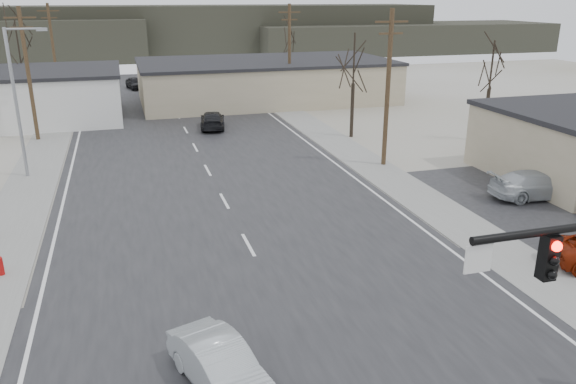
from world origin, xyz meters
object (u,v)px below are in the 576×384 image
at_px(sedan_crossing, 221,366).
at_px(car_far_a, 212,120).
at_px(fire_hydrant, 0,266).
at_px(car_far_b, 135,83).
at_px(car_parked_silver, 536,185).

bearing_deg(sedan_crossing, car_far_a, 62.75).
height_order(fire_hydrant, car_far_a, car_far_a).
xyz_separation_m(sedan_crossing, car_far_b, (-0.32, 57.35, -0.02)).
distance_m(car_far_a, car_parked_silver, 26.68).
bearing_deg(car_parked_silver, fire_hydrant, 98.71).
relative_size(car_far_b, car_parked_silver, 0.78).
bearing_deg(car_far_a, sedan_crossing, 90.35).
xyz_separation_m(sedan_crossing, car_far_a, (5.20, 33.40, -0.00)).
bearing_deg(car_far_b, sedan_crossing, -102.42).
distance_m(sedan_crossing, car_parked_silver, 22.48).
bearing_deg(car_far_b, fire_hydrant, -111.02).
height_order(sedan_crossing, car_parked_silver, car_parked_silver).
bearing_deg(sedan_crossing, fire_hydrant, 109.66).
bearing_deg(car_far_a, car_far_b, -67.81).
bearing_deg(car_far_a, car_parked_silver, 131.94).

